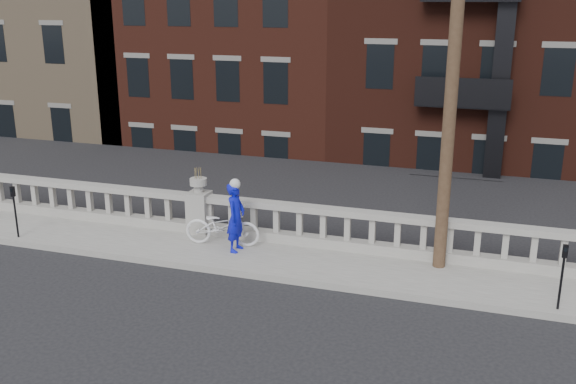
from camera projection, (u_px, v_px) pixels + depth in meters
name	position (u px, v px, depth m)	size (l,w,h in m)	color
ground	(118.00, 301.00, 13.36)	(120.00, 120.00, 0.00)	black
sidewalk	(184.00, 247.00, 16.07)	(32.00, 2.20, 0.15)	gray
balustrade	(200.00, 214.00, 16.77)	(28.00, 0.34, 1.03)	gray
planter_pedestal	(199.00, 207.00, 16.72)	(0.55, 0.55, 1.76)	gray
lower_level	(367.00, 68.00, 33.42)	(80.00, 44.00, 20.80)	#605E59
utility_pole	(455.00, 40.00, 13.29)	(1.60, 0.28, 10.00)	#422D1E
parking_meter_d	(15.00, 206.00, 16.31)	(0.10, 0.09, 1.36)	black
parking_meter_e	(563.00, 270.00, 12.46)	(0.10, 0.09, 1.36)	black
bicycle	(222.00, 226.00, 15.91)	(0.66, 1.88, 0.99)	white
cyclist	(236.00, 217.00, 15.44)	(0.62, 0.41, 1.71)	#0D12C7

